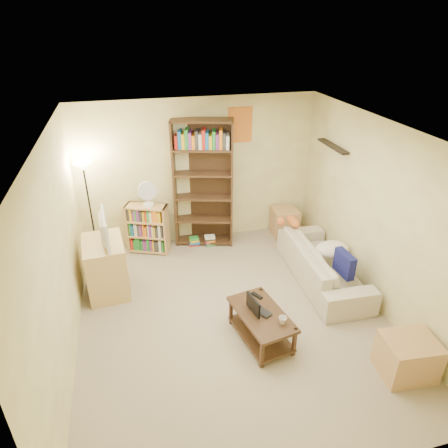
% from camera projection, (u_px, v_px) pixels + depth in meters
% --- Properties ---
extents(room, '(4.50, 4.54, 2.52)m').
position_uv_depth(room, '(234.00, 208.00, 4.66)').
color(room, tan).
rests_on(room, ground).
extents(sofa, '(2.03, 0.91, 0.58)m').
position_uv_depth(sofa, '(323.00, 264.00, 6.03)').
color(sofa, '#BEB49E').
rests_on(sofa, ground).
extents(navy_pillow, '(0.14, 0.39, 0.34)m').
position_uv_depth(navy_pillow, '(344.00, 264.00, 5.56)').
color(navy_pillow, navy).
rests_on(navy_pillow, sofa).
extents(cream_blanket, '(0.53, 0.38, 0.23)m').
position_uv_depth(cream_blanket, '(332.00, 249.00, 6.00)').
color(cream_blanket, white).
rests_on(cream_blanket, sofa).
extents(tabby_cat, '(0.45, 0.17, 0.16)m').
position_uv_depth(tabby_cat, '(291.00, 221.00, 6.47)').
color(tabby_cat, orange).
rests_on(tabby_cat, sofa).
extents(coffee_table, '(0.68, 1.01, 0.41)m').
position_uv_depth(coffee_table, '(261.00, 322.00, 4.92)').
color(coffee_table, '#3F2418').
rests_on(coffee_table, ground).
extents(laptop, '(0.47, 0.46, 0.02)m').
position_uv_depth(laptop, '(262.00, 309.00, 4.90)').
color(laptop, black).
rests_on(laptop, coffee_table).
extents(laptop_screen, '(0.07, 0.31, 0.21)m').
position_uv_depth(laptop_screen, '(253.00, 305.00, 4.80)').
color(laptop_screen, white).
rests_on(laptop_screen, laptop).
extents(mug, '(0.15, 0.15, 0.09)m').
position_uv_depth(mug, '(283.00, 320.00, 4.67)').
color(mug, silver).
rests_on(mug, coffee_table).
extents(tv_remote, '(0.12, 0.17, 0.02)m').
position_uv_depth(tv_remote, '(257.00, 296.00, 5.14)').
color(tv_remote, black).
rests_on(tv_remote, coffee_table).
extents(tv_stand, '(0.61, 0.81, 0.82)m').
position_uv_depth(tv_stand, '(106.00, 267.00, 5.73)').
color(tv_stand, tan).
rests_on(tv_stand, ground).
extents(television, '(0.75, 0.22, 0.42)m').
position_uv_depth(television, '(100.00, 229.00, 5.44)').
color(television, black).
rests_on(television, tv_stand).
extents(tall_bookshelf, '(1.04, 0.58, 2.19)m').
position_uv_depth(tall_bookshelf, '(203.00, 182.00, 6.64)').
color(tall_bookshelf, '#49311C').
rests_on(tall_bookshelf, ground).
extents(short_bookshelf, '(0.72, 0.50, 0.86)m').
position_uv_depth(short_bookshelf, '(148.00, 229.00, 6.71)').
color(short_bookshelf, tan).
rests_on(short_bookshelf, ground).
extents(desk_fan, '(0.31, 0.17, 0.43)m').
position_uv_depth(desk_fan, '(148.00, 193.00, 6.37)').
color(desk_fan, white).
rests_on(desk_fan, short_bookshelf).
extents(floor_lamp, '(0.29, 0.29, 1.69)m').
position_uv_depth(floor_lamp, '(86.00, 184.00, 6.07)').
color(floor_lamp, black).
rests_on(floor_lamp, ground).
extents(side_table, '(0.48, 0.48, 0.51)m').
position_uv_depth(side_table, '(284.00, 222.00, 7.31)').
color(side_table, tan).
rests_on(side_table, ground).
extents(end_cabinet, '(0.62, 0.53, 0.48)m').
position_uv_depth(end_cabinet, '(407.00, 357.00, 4.46)').
color(end_cabinet, tan).
rests_on(end_cabinet, ground).
extents(book_stacks, '(0.46, 0.20, 0.19)m').
position_uv_depth(book_stacks, '(203.00, 241.00, 7.04)').
color(book_stacks, red).
rests_on(book_stacks, ground).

